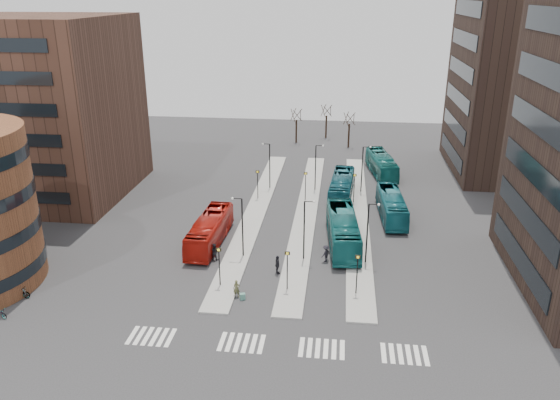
# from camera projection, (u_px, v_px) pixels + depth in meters

# --- Properties ---
(ground) EXTENTS (160.00, 160.00, 0.00)m
(ground) POSITION_uv_depth(u_px,v_px,m) (246.00, 379.00, 37.03)
(ground) COLOR #2A2A2C
(ground) RESTS_ON ground
(island_left) EXTENTS (2.50, 45.00, 0.15)m
(island_left) POSITION_uv_depth(u_px,v_px,m) (256.00, 210.00, 65.25)
(island_left) COLOR gray
(island_left) RESTS_ON ground
(island_mid) EXTENTS (2.50, 45.00, 0.15)m
(island_mid) POSITION_uv_depth(u_px,v_px,m) (306.00, 213.00, 64.61)
(island_mid) COLOR gray
(island_mid) RESTS_ON ground
(island_right) EXTENTS (2.50, 45.00, 0.15)m
(island_right) POSITION_uv_depth(u_px,v_px,m) (357.00, 215.00, 63.96)
(island_right) COLOR gray
(island_right) RESTS_ON ground
(suitcase) EXTENTS (0.53, 0.48, 0.55)m
(suitcase) POSITION_uv_depth(u_px,v_px,m) (243.00, 296.00, 46.50)
(suitcase) COLOR #1B3998
(suitcase) RESTS_ON ground
(red_bus) EXTENTS (2.89, 10.82, 2.99)m
(red_bus) POSITION_uv_depth(u_px,v_px,m) (210.00, 230.00, 56.38)
(red_bus) COLOR #AE160D
(red_bus) RESTS_ON ground
(teal_bus_a) EXTENTS (3.80, 12.05, 3.30)m
(teal_bus_a) POSITION_uv_depth(u_px,v_px,m) (343.00, 230.00, 56.11)
(teal_bus_a) COLOR #125B5C
(teal_bus_a) RESTS_ON ground
(teal_bus_b) EXTENTS (3.30, 11.09, 3.05)m
(teal_bus_b) POSITION_uv_depth(u_px,v_px,m) (342.00, 187.00, 68.69)
(teal_bus_b) COLOR #12515E
(teal_bus_b) RESTS_ON ground
(teal_bus_c) EXTENTS (3.08, 10.68, 2.94)m
(teal_bus_c) POSITION_uv_depth(u_px,v_px,m) (391.00, 206.00, 62.94)
(teal_bus_c) COLOR #16636E
(teal_bus_c) RESTS_ON ground
(teal_bus_d) EXTENTS (4.26, 11.07, 3.01)m
(teal_bus_d) POSITION_uv_depth(u_px,v_px,m) (381.00, 165.00, 77.73)
(teal_bus_d) COLOR #13615E
(teal_bus_d) RESTS_ON ground
(traveller) EXTENTS (0.59, 0.40, 1.56)m
(traveller) POSITION_uv_depth(u_px,v_px,m) (237.00, 289.00, 46.73)
(traveller) COLOR #4D4E2E
(traveller) RESTS_ON ground
(commuter_a) EXTENTS (0.88, 0.71, 1.72)m
(commuter_a) POSITION_uv_depth(u_px,v_px,m) (214.00, 252.00, 53.17)
(commuter_a) COLOR black
(commuter_a) RESTS_ON ground
(commuter_b) EXTENTS (0.76, 1.16, 1.83)m
(commuter_b) POSITION_uv_depth(u_px,v_px,m) (278.00, 265.00, 50.52)
(commuter_b) COLOR black
(commuter_b) RESTS_ON ground
(commuter_c) EXTENTS (1.17, 1.25, 1.69)m
(commuter_c) POSITION_uv_depth(u_px,v_px,m) (326.00, 253.00, 52.89)
(commuter_c) COLOR black
(commuter_c) RESTS_ON ground
(bicycle_mid) EXTENTS (1.80, 0.53, 1.08)m
(bicycle_mid) POSITION_uv_depth(u_px,v_px,m) (20.00, 292.00, 46.62)
(bicycle_mid) COLOR gray
(bicycle_mid) RESTS_ON ground
(bicycle_far) EXTENTS (1.67, 0.80, 0.84)m
(bicycle_far) POSITION_uv_depth(u_px,v_px,m) (20.00, 294.00, 46.64)
(bicycle_far) COLOR gray
(bicycle_far) RESTS_ON ground
(crosswalk_stripes) EXTENTS (22.35, 2.40, 0.01)m
(crosswalk_stripes) POSITION_uv_depth(u_px,v_px,m) (278.00, 345.00, 40.55)
(crosswalk_stripes) COLOR silver
(crosswalk_stripes) RESTS_ON ground
(office_block) EXTENTS (25.00, 20.12, 22.00)m
(office_block) POSITION_uv_depth(u_px,v_px,m) (23.00, 107.00, 68.25)
(office_block) COLOR #4B2E22
(office_block) RESTS_ON ground
(tower_far) EXTENTS (20.12, 20.00, 30.00)m
(tower_far) POSITION_uv_depth(u_px,v_px,m) (537.00, 66.00, 74.58)
(tower_far) COLOR #31221B
(tower_far) RESTS_ON ground
(sign_poles) EXTENTS (12.45, 22.12, 3.65)m
(sign_poles) POSITION_uv_depth(u_px,v_px,m) (298.00, 217.00, 57.32)
(sign_poles) COLOR black
(sign_poles) RESTS_ON ground
(lamp_posts) EXTENTS (14.04, 20.24, 6.12)m
(lamp_posts) POSITION_uv_depth(u_px,v_px,m) (311.00, 191.00, 61.43)
(lamp_posts) COLOR black
(lamp_posts) RESTS_ON ground
(bare_trees) EXTENTS (10.97, 8.14, 5.90)m
(bare_trees) POSITION_uv_depth(u_px,v_px,m) (324.00, 127.00, 93.88)
(bare_trees) COLOR black
(bare_trees) RESTS_ON ground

